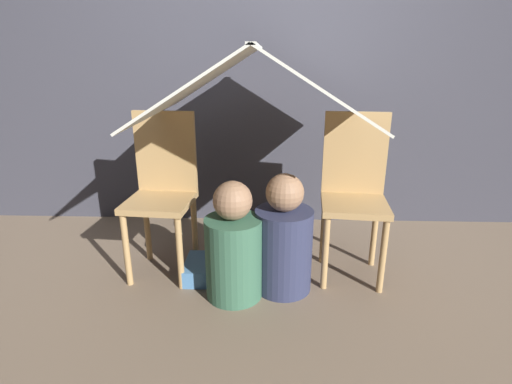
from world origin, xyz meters
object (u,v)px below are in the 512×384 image
chair_left (163,187)px  person_second (284,242)px  chair_right (354,190)px  person_front (234,249)px

chair_left → person_second: bearing=-11.8°
chair_right → person_second: (-0.40, -0.21, -0.23)m
chair_right → chair_left: bearing=-174.6°
chair_left → person_front: chair_left is taller
person_front → chair_left: bearing=146.0°
chair_left → person_second: (0.70, -0.21, -0.23)m
chair_left → person_second: 0.77m
person_front → chair_right: bearing=23.7°
chair_right → person_second: chair_right is taller
chair_right → person_second: size_ratio=1.42×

